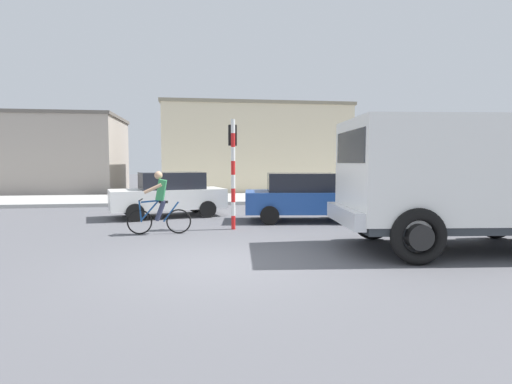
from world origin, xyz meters
TOP-DOWN VIEW (x-y plane):
  - ground_plane at (0.00, 0.00)m, footprint 120.00×120.00m
  - sidewalk_far at (0.00, 13.08)m, footprint 80.00×5.00m
  - truck_foreground at (5.41, 0.50)m, footprint 5.63×3.20m
  - cyclist at (-1.50, 3.48)m, footprint 1.73×0.50m
  - traffic_light_pole at (0.56, 4.05)m, footprint 0.24×0.43m
  - car_red_near at (3.05, 5.31)m, footprint 4.18×2.24m
  - car_white_mid at (-1.52, 7.08)m, footprint 4.31×2.69m
  - building_corner_left at (-10.19, 19.65)m, footprint 9.46×6.59m
  - building_mid_block at (3.20, 18.74)m, footprint 11.76×5.86m
  - building_corner_right at (15.59, 18.93)m, footprint 9.59×5.23m

SIDE VIEW (x-z plane):
  - ground_plane at x=0.00m, z-range 0.00..0.00m
  - sidewalk_far at x=0.00m, z-range 0.00..0.16m
  - car_red_near at x=3.05m, z-range 0.02..1.62m
  - car_white_mid at x=-1.52m, z-range 0.02..1.62m
  - cyclist at x=-1.50m, z-range 0.00..1.72m
  - truck_foreground at x=5.41m, z-range 0.22..3.12m
  - traffic_light_pole at x=0.56m, z-range 0.47..3.67m
  - building_corner_right at x=15.59m, z-range 0.00..4.68m
  - building_corner_left at x=-10.19m, z-range 0.00..4.92m
  - building_mid_block at x=3.20m, z-range 0.00..5.63m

